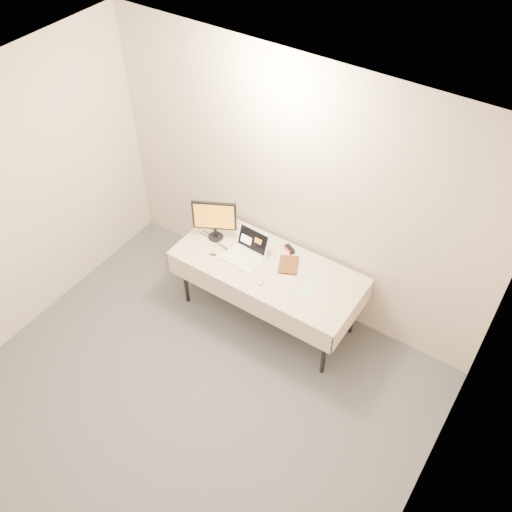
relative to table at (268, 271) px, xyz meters
The scene contains 10 objects.
ground 2.15m from the table, 90.00° to the right, with size 5.00×5.00×0.00m, color #4D4D53.
back_wall 0.81m from the table, 90.00° to the left, with size 4.00×0.10×2.70m, color beige.
table is the anchor object (origin of this frame).
laptop 0.28m from the table, behind, with size 0.39×0.36×0.25m.
monitor 0.74m from the table, behind, with size 0.40×0.23×0.45m.
book 0.21m from the table, 42.47° to the left, with size 0.18×0.02×0.24m, color brown.
alarm_clock 0.31m from the table, 77.59° to the left, with size 0.13×0.09×0.05m.
clicker 0.24m from the table, 74.15° to the right, with size 0.05×0.10×0.02m, color silver.
paper_form 0.49m from the table, ahead, with size 0.12×0.31×0.00m, color #B9E8B9.
usb_dongle 0.56m from the table, 162.16° to the right, with size 0.06×0.02×0.01m, color black.
Camera 1 is at (2.03, -1.21, 4.64)m, focal length 40.00 mm.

